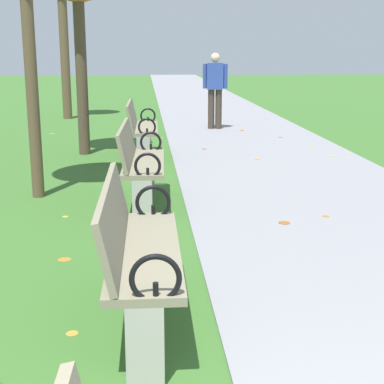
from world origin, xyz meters
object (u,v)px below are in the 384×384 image
(park_bench_3, at_px, (139,162))
(park_bench_4, at_px, (141,128))
(pedestrian_walking, at_px, (215,87))
(park_bench_2, at_px, (136,249))

(park_bench_3, relative_size, park_bench_4, 1.00)
(park_bench_3, height_order, pedestrian_walking, pedestrian_walking)
(park_bench_4, bearing_deg, pedestrian_walking, 63.98)
(park_bench_3, distance_m, pedestrian_walking, 6.48)
(park_bench_4, bearing_deg, park_bench_3, -90.00)
(pedestrian_walking, bearing_deg, park_bench_3, -104.30)
(park_bench_4, xyz_separation_m, pedestrian_walking, (1.60, 3.27, 0.44))
(park_bench_2, distance_m, pedestrian_walking, 9.38)
(park_bench_2, relative_size, park_bench_3, 0.99)
(pedestrian_walking, bearing_deg, park_bench_4, -116.02)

